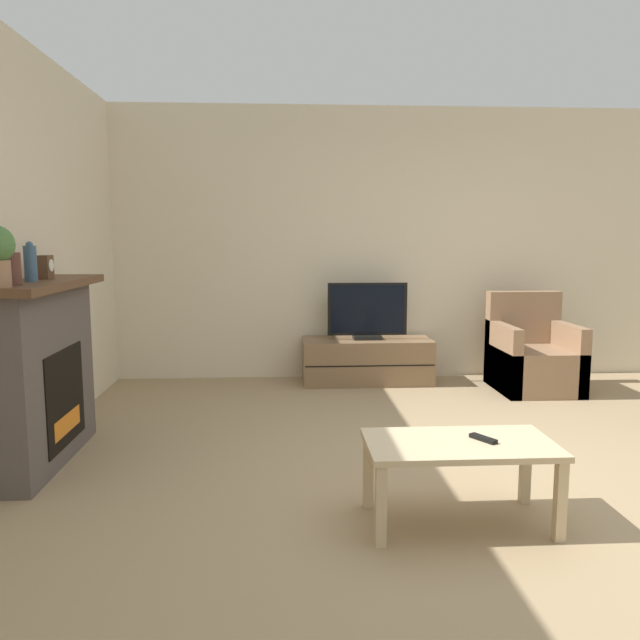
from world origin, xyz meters
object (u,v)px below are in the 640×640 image
armchair (532,359)px  coffee_table (459,453)px  mantel_clock (45,267)px  tv (367,313)px  fireplace (41,371)px  tv_stand (367,361)px  remote (483,439)px  mantel_vase_centre_left (30,263)px  mantel_vase_left (9,267)px

armchair → coffee_table: 3.06m
mantel_clock → tv: size_ratio=0.19×
fireplace → tv: size_ratio=1.69×
tv_stand → tv: (-0.00, -0.00, 0.47)m
remote → mantel_clock: bearing=124.3°
mantel_clock → remote: bearing=-24.3°
tv_stand → armchair: size_ratio=1.39×
fireplace → mantel_vase_centre_left: size_ratio=5.48×
mantel_vase_left → coffee_table: size_ratio=0.24×
coffee_table → remote: remote is taller
mantel_clock → coffee_table: size_ratio=0.16×
mantel_clock → tv: (2.32, 1.93, -0.54)m
fireplace → mantel_vase_left: mantel_vase_left is taller
mantel_clock → armchair: size_ratio=0.17×
fireplace → mantel_clock: 0.66m
armchair → remote: 3.00m
coffee_table → fireplace: bearing=157.3°
mantel_vase_left → tv: 3.42m
tv → coffee_table: 3.07m
fireplace → armchair: fireplace is taller
remote → fireplace: bearing=127.0°
tv_stand → mantel_clock: bearing=-140.2°
mantel_vase_centre_left → armchair: (3.83, 1.79, -0.98)m
coffee_table → remote: (0.12, 0.01, 0.07)m
tv → coffee_table: size_ratio=0.84×
tv_stand → mantel_vase_centre_left: bearing=-137.0°
tv_stand → coffee_table: bearing=-89.2°
mantel_vase_centre_left → remote: size_ratio=1.61×
fireplace → mantel_clock: bearing=82.4°
mantel_clock → tv: 3.06m
fireplace → mantel_vase_left: 0.77m
coffee_table → armchair: bearing=61.4°
tv_stand → remote: size_ratio=8.42×
tv_stand → armchair: (1.51, -0.37, 0.08)m
fireplace → mantel_vase_left: (0.02, -0.39, 0.67)m
tv_stand → armchair: armchair is taller
fireplace → armchair: (3.84, 1.69, -0.30)m
mantel_clock → tv_stand: 3.18m
mantel_vase_left → tv_stand: bearing=46.7°
tv → tv_stand: bearing=90.0°
tv → fireplace: bearing=-138.6°
mantel_vase_centre_left → armchair: mantel_vase_centre_left is taller
armchair → mantel_clock: bearing=-157.8°
coffee_table → mantel_vase_left: bearing=165.7°
tv → armchair: bearing=-13.8°
fireplace → remote: 2.69m
mantel_clock → armchair: 4.24m
tv_stand → armchair: 1.56m
tv_stand → coffee_table: 3.06m
armchair → fireplace: bearing=-156.3°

